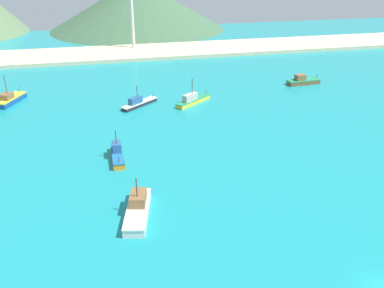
% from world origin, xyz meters
% --- Properties ---
extents(ground, '(260.00, 280.00, 0.50)m').
position_xyz_m(ground, '(0.00, 30.00, -0.25)').
color(ground, teal).
extents(fishing_boat_0, '(9.72, 8.13, 6.08)m').
position_xyz_m(fishing_boat_0, '(-6.68, 61.27, 0.94)').
color(fishing_boat_0, gold).
rests_on(fishing_boat_0, ground).
extents(fishing_boat_1, '(2.04, 8.21, 5.27)m').
position_xyz_m(fishing_boat_1, '(-25.65, 36.81, 0.94)').
color(fishing_boat_1, orange).
rests_on(fishing_boat_1, ground).
extents(fishing_boat_3, '(6.59, 9.83, 6.99)m').
position_xyz_m(fishing_boat_3, '(-48.64, 71.24, 0.95)').
color(fishing_boat_3, '#14478C').
rests_on(fishing_boat_3, ground).
extents(fishing_boat_4, '(9.19, 3.45, 2.70)m').
position_xyz_m(fishing_boat_4, '(25.73, 69.66, 0.90)').
color(fishing_boat_4, brown).
rests_on(fishing_boat_4, ground).
extents(fishing_boat_6, '(9.04, 7.87, 4.99)m').
position_xyz_m(fishing_boat_6, '(-19.27, 62.39, 0.82)').
color(fishing_boat_6, '#232328').
rests_on(fishing_boat_6, ground).
extents(fishing_boat_7, '(4.91, 10.25, 5.64)m').
position_xyz_m(fishing_boat_7, '(-23.98, 19.48, 1.00)').
color(fishing_boat_7, silver).
rests_on(fishing_boat_7, ground).
extents(beach_strip, '(247.00, 22.09, 1.20)m').
position_xyz_m(beach_strip, '(0.00, 114.74, 0.60)').
color(beach_strip, beige).
rests_on(beach_strip, ground).
extents(hill_central, '(78.18, 78.18, 21.21)m').
position_xyz_m(hill_central, '(-8.24, 165.36, 10.61)').
color(hill_central, '#3D6042').
rests_on(hill_central, ground).
extents(radio_tower, '(3.40, 2.72, 33.96)m').
position_xyz_m(radio_tower, '(-14.59, 120.16, 17.32)').
color(radio_tower, silver).
rests_on(radio_tower, ground).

